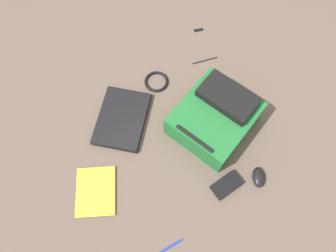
# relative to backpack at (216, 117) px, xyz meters

# --- Properties ---
(ground_plane) EXTENTS (3.61, 3.61, 0.00)m
(ground_plane) POSITION_rel_backpack_xyz_m (0.11, 0.23, -0.08)
(ground_plane) COLOR brown
(backpack) EXTENTS (0.45, 0.48, 0.19)m
(backpack) POSITION_rel_backpack_xyz_m (0.00, 0.00, 0.00)
(backpack) COLOR #1E662D
(backpack) RESTS_ON ground_plane
(laptop) EXTENTS (0.40, 0.40, 0.03)m
(laptop) POSITION_rel_backpack_xyz_m (0.25, 0.40, -0.07)
(laptop) COLOR black
(laptop) RESTS_ON ground_plane
(book_blue) EXTENTS (0.29, 0.26, 0.01)m
(book_blue) POSITION_rel_backpack_xyz_m (-0.02, 0.67, -0.08)
(book_blue) COLOR silver
(book_blue) RESTS_ON ground_plane
(computer_mouse) EXTENTS (0.11, 0.10, 0.04)m
(computer_mouse) POSITION_rel_backpack_xyz_m (-0.35, -0.03, -0.06)
(computer_mouse) COLOR black
(computer_mouse) RESTS_ON ground_plane
(cable_coil) EXTENTS (0.13, 0.13, 0.01)m
(cable_coil) POSITION_rel_backpack_xyz_m (0.36, 0.13, -0.08)
(cable_coil) COLOR black
(cable_coil) RESTS_ON ground_plane
(power_brick) EXTENTS (0.09, 0.14, 0.03)m
(power_brick) POSITION_rel_backpack_xyz_m (-0.30, 0.13, -0.07)
(power_brick) COLOR black
(power_brick) RESTS_ON ground_plane
(pen_black) EXTENTS (0.04, 0.15, 0.01)m
(pen_black) POSITION_rel_backpack_xyz_m (0.35, -0.17, -0.08)
(pen_black) COLOR black
(pen_black) RESTS_ON ground_plane
(pen_blue) EXTENTS (0.01, 0.15, 0.01)m
(pen_blue) POSITION_rel_backpack_xyz_m (-0.40, 0.50, -0.08)
(pen_blue) COLOR #1933B2
(pen_blue) RESTS_ON ground_plane
(usb_stick) EXTENTS (0.03, 0.06, 0.01)m
(usb_stick) POSITION_rel_backpack_xyz_m (0.55, -0.25, -0.08)
(usb_stick) COLOR black
(usb_stick) RESTS_ON ground_plane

